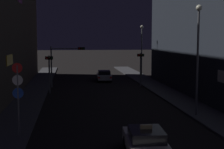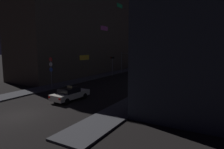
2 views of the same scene
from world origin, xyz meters
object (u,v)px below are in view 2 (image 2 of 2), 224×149
at_px(far_car, 157,70).
at_px(sign_pole_left, 51,70).
at_px(street_lamp_near_block, 143,52).
at_px(traffic_light_overhead, 128,58).
at_px(traffic_light_right_kerb, 168,63).
at_px(taxi, 70,94).
at_px(street_lamp_far_block, 179,53).
at_px(traffic_light_left_kerb, 112,62).

bearing_deg(far_car, sign_pole_left, -106.54).
bearing_deg(street_lamp_near_block, far_car, 102.14).
height_order(traffic_light_overhead, traffic_light_right_kerb, traffic_light_overhead).
bearing_deg(traffic_light_right_kerb, taxi, -101.71).
bearing_deg(traffic_light_right_kerb, sign_pole_left, -119.82).
height_order(far_car, street_lamp_far_block, street_lamp_far_block).
bearing_deg(street_lamp_near_block, sign_pole_left, -161.72).
height_order(far_car, street_lamp_near_block, street_lamp_near_block).
xyz_separation_m(taxi, sign_pole_left, (-6.45, 3.48, 1.96)).
bearing_deg(traffic_light_overhead, street_lamp_far_block, 21.75).
height_order(traffic_light_overhead, sign_pole_left, traffic_light_overhead).
xyz_separation_m(far_car, traffic_light_right_kerb, (3.81, -5.39, 2.10)).
bearing_deg(taxi, street_lamp_near_block, 53.50).
bearing_deg(traffic_light_left_kerb, taxi, -73.62).
bearing_deg(taxi, traffic_light_overhead, 99.95).
height_order(taxi, far_car, taxi).
bearing_deg(street_lamp_near_block, traffic_light_left_kerb, 133.18).
relative_size(traffic_light_overhead, street_lamp_near_block, 0.60).
height_order(taxi, sign_pole_left, sign_pole_left).
xyz_separation_m(far_car, traffic_light_left_kerb, (-6.66, -9.12, 2.08)).
relative_size(traffic_light_overhead, traffic_light_left_kerb, 1.21).
distance_m(far_car, street_lamp_near_block, 21.96).
distance_m(sign_pole_left, street_lamp_near_block, 12.81).
relative_size(traffic_light_left_kerb, street_lamp_near_block, 0.50).
bearing_deg(traffic_light_left_kerb, street_lamp_near_block, -46.82).
relative_size(traffic_light_left_kerb, street_lamp_far_block, 0.54).
bearing_deg(traffic_light_right_kerb, traffic_light_left_kerb, -160.42).
distance_m(far_car, traffic_light_left_kerb, 11.48).
xyz_separation_m(traffic_light_overhead, street_lamp_near_block, (9.62, -16.09, 1.64)).
bearing_deg(traffic_light_right_kerb, traffic_light_overhead, 177.14).
bearing_deg(street_lamp_near_block, traffic_light_right_kerb, 92.62).
xyz_separation_m(traffic_light_overhead, traffic_light_left_kerb, (-1.56, -4.17, -0.68)).
bearing_deg(street_lamp_far_block, traffic_light_overhead, -158.25).
relative_size(far_car, traffic_light_right_kerb, 1.14).
bearing_deg(taxi, sign_pole_left, 151.64).
distance_m(traffic_light_right_kerb, street_lamp_far_block, 4.91).
height_order(traffic_light_left_kerb, street_lamp_near_block, street_lamp_near_block).
xyz_separation_m(sign_pole_left, street_lamp_near_block, (11.94, 3.95, 2.43)).
bearing_deg(street_lamp_near_block, street_lamp_far_block, 88.90).
distance_m(taxi, traffic_light_right_kerb, 23.65).
height_order(traffic_light_right_kerb, sign_pole_left, sign_pole_left).
bearing_deg(traffic_light_overhead, traffic_light_left_kerb, -110.57).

